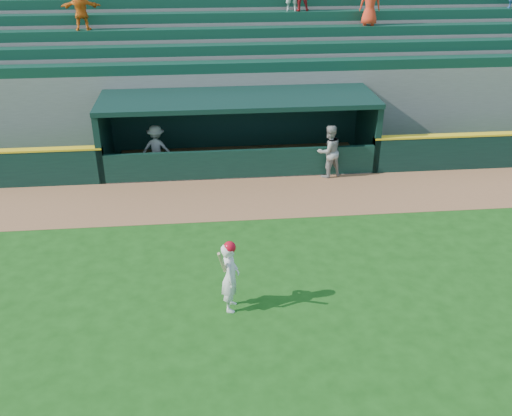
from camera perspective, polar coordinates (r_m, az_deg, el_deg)
The scene contains 7 objects.
ground at distance 13.63m, azimuth 0.68°, elevation -7.91°, with size 120.00×120.00×0.00m, color #164711.
warning_track at distance 17.86m, azimuth -1.06°, elevation 1.03°, with size 40.00×3.00×0.01m, color #8F5C39.
dugout_player_front at distance 19.24m, azimuth 7.30°, elevation 5.65°, with size 0.87×0.68×1.80m, color #969691.
dugout_player_inside at distance 19.87m, azimuth -9.91°, elevation 5.90°, with size 1.06×0.61×1.63m, color gray.
dugout at distance 20.23m, azimuth -1.83°, elevation 8.29°, with size 9.40×2.80×2.46m.
stands at distance 24.34m, azimuth -2.64°, elevation 14.00°, with size 34.50×6.25×6.97m.
batter_at_plate at distance 12.50m, azimuth -2.59°, elevation -6.76°, with size 0.52×0.80×1.72m.
Camera 1 is at (-1.28, -11.15, 7.75)m, focal length 40.00 mm.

